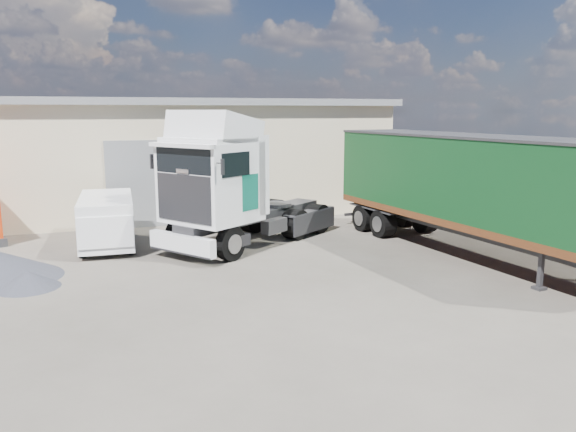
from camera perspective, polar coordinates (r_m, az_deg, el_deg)
name	(u,v)px	position (r m, az deg, el deg)	size (l,w,h in m)	color
ground	(275,293)	(15.09, -1.34, -7.78)	(120.00, 120.00, 0.00)	#292621
warehouse	(59,155)	(29.78, -22.22, 5.79)	(30.60, 12.60, 5.42)	#B7AE8D
brick_boundary_wall	(489,195)	(25.46, 19.73, 2.06)	(0.35, 26.00, 2.50)	brown
tractor_unit	(230,191)	(19.60, -5.95, 2.51)	(7.28, 6.25, 4.80)	black
box_trailer	(467,182)	(19.56, 17.75, 3.28)	(3.89, 12.23, 4.00)	#2D2D30
panel_van	(107,221)	(20.83, -17.93, -0.53)	(1.95, 4.42, 1.78)	black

